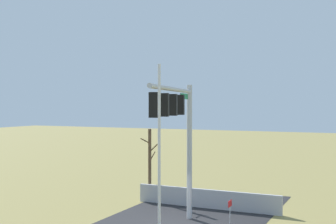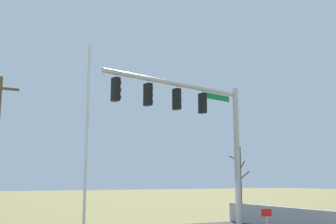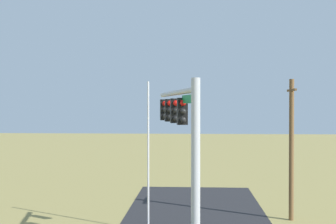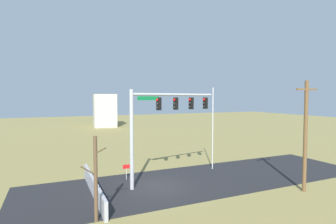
# 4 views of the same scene
# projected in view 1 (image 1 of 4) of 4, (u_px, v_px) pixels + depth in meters

# --- Properties ---
(sidewalk_corner) EXTENTS (6.00, 6.00, 0.01)m
(sidewalk_corner) POSITION_uv_depth(u_px,v_px,m) (196.00, 214.00, 24.55)
(sidewalk_corner) COLOR #B7B5AD
(sidewalk_corner) RESTS_ON ground_plane
(retaining_fence) EXTENTS (0.20, 8.74, 1.09)m
(retaining_fence) POSITION_uv_depth(u_px,v_px,m) (207.00, 199.00, 26.05)
(retaining_fence) COLOR #A8A8AD
(retaining_fence) RESTS_ON ground_plane
(signal_mast) EXTENTS (7.69, 1.78, 7.09)m
(signal_mast) POSITION_uv_depth(u_px,v_px,m) (180.00, 123.00, 21.13)
(signal_mast) COLOR #B2B5BA
(signal_mast) RESTS_ON ground_plane
(flagpole) EXTENTS (0.10, 0.10, 7.43)m
(flagpole) POSITION_uv_depth(u_px,v_px,m) (159.00, 174.00, 15.11)
(flagpole) COLOR silver
(flagpole) RESTS_ON ground_plane
(bare_tree) EXTENTS (1.27, 1.02, 4.51)m
(bare_tree) POSITION_uv_depth(u_px,v_px,m) (150.00, 164.00, 28.12)
(bare_tree) COLOR brown
(bare_tree) RESTS_ON ground_plane
(open_sign) EXTENTS (0.56, 0.04, 1.22)m
(open_sign) POSITION_uv_depth(u_px,v_px,m) (230.00, 207.00, 22.46)
(open_sign) COLOR silver
(open_sign) RESTS_ON ground_plane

